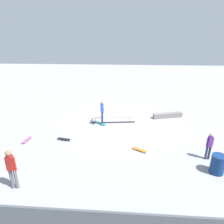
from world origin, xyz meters
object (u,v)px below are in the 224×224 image
object	(u,v)px
skate_ledge	(168,115)
bystander_red_shirt	(11,167)
grind_rail	(112,120)
loose_skateboard_orange	(140,150)
loose_skateboard_pink	(27,140)
skateboard_main	(101,123)
loose_skateboard_black	(64,139)
skater_main	(102,111)
trash_bin	(218,164)
bystander_purple_shirt	(210,144)

from	to	relation	value
skate_ledge	bystander_red_shirt	bearing A→B (deg)	46.26
grind_rail	loose_skateboard_orange	bearing A→B (deg)	108.29
skate_ledge	loose_skateboard_pink	size ratio (longest dim) A/B	2.75
skateboard_main	bystander_red_shirt	distance (m)	6.92
grind_rail	skateboard_main	distance (m)	0.87
skate_ledge	loose_skateboard_black	size ratio (longest dim) A/B	2.73
skater_main	loose_skateboard_orange	world-z (taller)	skater_main
skater_main	trash_bin	world-z (taller)	skater_main
bystander_purple_shirt	loose_skateboard_orange	xyz separation A→B (m)	(3.31, -0.51, -0.76)
bystander_red_shirt	loose_skateboard_orange	xyz separation A→B (m)	(-5.19, -3.10, -0.92)
loose_skateboard_black	trash_bin	size ratio (longest dim) A/B	0.92
bystander_purple_shirt	skateboard_main	bearing A→B (deg)	-35.30
skateboard_main	bystander_purple_shirt	world-z (taller)	bystander_purple_shirt
bystander_purple_shirt	trash_bin	size ratio (longest dim) A/B	1.65
skate_ledge	loose_skateboard_pink	xyz separation A→B (m)	(8.92, 4.20, -0.11)
skate_ledge	loose_skateboard_black	xyz separation A→B (m)	(6.78, 3.95, -0.11)
trash_bin	grind_rail	bearing A→B (deg)	-45.55
skate_ledge	trash_bin	bearing A→B (deg)	98.53
grind_rail	loose_skateboard_orange	size ratio (longest dim) A/B	4.06
skater_main	loose_skateboard_orange	distance (m)	4.18
skate_ledge	bystander_purple_shirt	size ratio (longest dim) A/B	1.52
bystander_purple_shirt	loose_skateboard_black	world-z (taller)	bystander_purple_shirt
skateboard_main	bystander_red_shirt	bearing A→B (deg)	-78.17
bystander_purple_shirt	bystander_red_shirt	distance (m)	8.88
bystander_red_shirt	trash_bin	size ratio (longest dim) A/B	1.96
loose_skateboard_pink	skateboard_main	bearing A→B (deg)	-50.56
skateboard_main	loose_skateboard_orange	distance (m)	4.05
bystander_red_shirt	trash_bin	distance (m)	8.67
loose_skateboard_orange	trash_bin	size ratio (longest dim) A/B	0.89
bystander_red_shirt	loose_skateboard_orange	distance (m)	6.11
loose_skateboard_orange	loose_skateboard_pink	bearing A→B (deg)	24.61
skater_main	skateboard_main	world-z (taller)	skater_main
bystander_purple_shirt	trash_bin	distance (m)	1.12
loose_skateboard_pink	bystander_red_shirt	bearing A→B (deg)	-153.05
grind_rail	loose_skateboard_pink	xyz separation A→B (m)	(4.84, 2.97, -0.10)
skater_main	bystander_red_shirt	xyz separation A→B (m)	(2.79, 6.41, 0.02)
trash_bin	bystander_red_shirt	bearing A→B (deg)	10.31
skate_ledge	bystander_red_shirt	size ratio (longest dim) A/B	1.28
skate_ledge	loose_skateboard_black	world-z (taller)	skate_ledge
loose_skateboard_black	bystander_red_shirt	bearing A→B (deg)	-90.18
trash_bin	bystander_purple_shirt	bearing A→B (deg)	-88.78
bystander_purple_shirt	loose_skateboard_orange	distance (m)	3.43
skate_ledge	skater_main	world-z (taller)	skater_main
grind_rail	bystander_red_shirt	world-z (taller)	bystander_red_shirt
loose_skateboard_pink	loose_skateboard_black	bearing A→B (deg)	-76.68
loose_skateboard_black	trash_bin	xyz separation A→B (m)	(-7.73, 2.40, 0.37)
bystander_purple_shirt	loose_skateboard_orange	bearing A→B (deg)	-11.37
skater_main	grind_rail	bearing A→B (deg)	98.21
skater_main	trash_bin	size ratio (longest dim) A/B	1.88
skateboard_main	skater_main	bearing A→B (deg)	85.50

